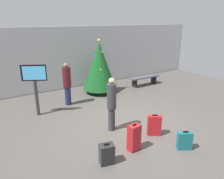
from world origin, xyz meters
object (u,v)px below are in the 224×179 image
object	(u,v)px
suitcase_2	(107,154)
suitcase_3	(154,125)
traveller_0	(112,103)
suitcase_0	(185,141)
suitcase_1	(134,138)
traveller_1	(67,83)
flight_info_kiosk	(35,81)
waiting_bench	(144,78)
holiday_tree	(99,66)

from	to	relation	value
suitcase_2	suitcase_3	size ratio (longest dim) A/B	0.82
suitcase_2	traveller_0	bearing A→B (deg)	54.20
traveller_0	suitcase_0	size ratio (longest dim) A/B	3.16
traveller_0	suitcase_1	size ratio (longest dim) A/B	2.22
traveller_0	suitcase_1	distance (m)	1.37
traveller_0	traveller_1	world-z (taller)	traveller_1
traveller_1	traveller_0	bearing A→B (deg)	-81.69
flight_info_kiosk	traveller_1	distance (m)	1.42
traveller_1	suitcase_1	size ratio (longest dim) A/B	2.26
flight_info_kiosk	suitcase_3	distance (m)	4.37
flight_info_kiosk	traveller_0	bearing A→B (deg)	-54.24
traveller_0	suitcase_0	distance (m)	2.34
waiting_bench	suitcase_3	distance (m)	5.17
traveller_1	suitcase_0	distance (m)	4.99
flight_info_kiosk	suitcase_0	bearing A→B (deg)	-56.83
traveller_1	suitcase_0	world-z (taller)	traveller_1
waiting_bench	traveller_0	world-z (taller)	traveller_0
traveller_0	suitcase_3	bearing A→B (deg)	-45.35
holiday_tree	suitcase_2	world-z (taller)	holiday_tree
waiting_bench	suitcase_1	xyz separation A→B (m)	(-4.09, -4.45, -0.00)
traveller_0	suitcase_1	xyz separation A→B (m)	(-0.07, -1.26, -0.55)
holiday_tree	suitcase_1	bearing A→B (deg)	-107.98
flight_info_kiosk	suitcase_2	bearing A→B (deg)	-78.98
holiday_tree	suitcase_3	bearing A→B (deg)	-96.67
suitcase_1	traveller_0	bearing A→B (deg)	86.78
traveller_1	suitcase_2	distance (m)	4.21
traveller_0	suitcase_2	distance (m)	1.81
suitcase_0	suitcase_3	xyz separation A→B (m)	(-0.18, 1.00, 0.06)
holiday_tree	suitcase_2	xyz separation A→B (m)	(-2.43, -4.78, -1.05)
holiday_tree	waiting_bench	bearing A→B (deg)	-5.01
suitcase_0	suitcase_3	bearing A→B (deg)	100.19
suitcase_1	suitcase_3	world-z (taller)	suitcase_1
flight_info_kiosk	suitcase_0	xyz separation A→B (m)	(2.83, -4.33, -1.06)
waiting_bench	suitcase_3	size ratio (longest dim) A/B	2.61
traveller_1	suitcase_0	bearing A→B (deg)	-72.12
waiting_bench	traveller_0	size ratio (longest dim) A/B	1.02
suitcase_0	traveller_1	bearing A→B (deg)	107.88
suitcase_1	suitcase_2	size ratio (longest dim) A/B	1.40
suitcase_1	suitcase_2	world-z (taller)	suitcase_1
flight_info_kiosk	suitcase_3	bearing A→B (deg)	-51.47
holiday_tree	flight_info_kiosk	bearing A→B (deg)	-161.75
traveller_0	holiday_tree	bearing A→B (deg)	67.07
suitcase_0	suitcase_2	size ratio (longest dim) A/B	0.98
suitcase_3	holiday_tree	bearing A→B (deg)	83.33
holiday_tree	traveller_1	world-z (taller)	holiday_tree
waiting_bench	suitcase_0	distance (m)	5.91
flight_info_kiosk	suitcase_2	size ratio (longest dim) A/B	3.40
traveller_1	suitcase_1	distance (m)	4.06
waiting_bench	traveller_0	bearing A→B (deg)	-141.56
suitcase_2	suitcase_0	bearing A→B (deg)	-15.59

